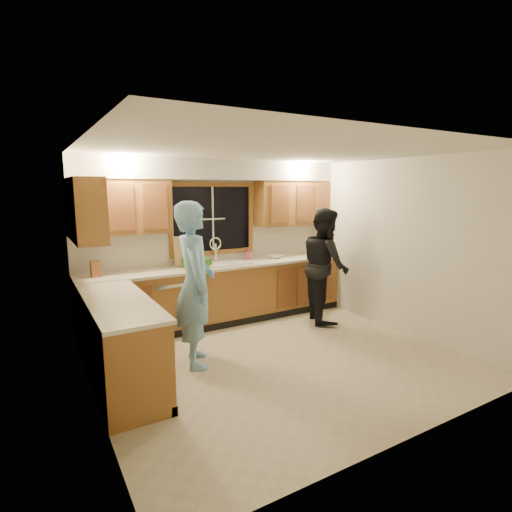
{
  "coord_description": "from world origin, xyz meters",
  "views": [
    {
      "loc": [
        -2.57,
        -3.88,
        2.07
      ],
      "look_at": [
        0.07,
        0.65,
        1.18
      ],
      "focal_mm": 28.0,
      "sensor_mm": 36.0,
      "label": 1
    }
  ],
  "objects_px": {
    "dishwasher": "(169,304)",
    "woman": "(325,265)",
    "sink": "(221,268)",
    "knife_block": "(95,269)",
    "bowl": "(276,256)",
    "man": "(195,285)",
    "soap_bottle": "(249,254)",
    "stove": "(132,362)",
    "dish_crate": "(196,263)"
  },
  "relations": [
    {
      "from": "dishwasher",
      "to": "woman",
      "type": "bearing_deg",
      "value": -17.44
    },
    {
      "from": "sink",
      "to": "knife_block",
      "type": "distance_m",
      "value": 1.82
    },
    {
      "from": "bowl",
      "to": "woman",
      "type": "bearing_deg",
      "value": -61.35
    },
    {
      "from": "man",
      "to": "soap_bottle",
      "type": "xyz_separation_m",
      "value": [
        1.5,
        1.4,
        0.04
      ]
    },
    {
      "from": "sink",
      "to": "woman",
      "type": "distance_m",
      "value": 1.62
    },
    {
      "from": "stove",
      "to": "knife_block",
      "type": "distance_m",
      "value": 1.93
    },
    {
      "from": "stove",
      "to": "soap_bottle",
      "type": "height_order",
      "value": "soap_bottle"
    },
    {
      "from": "dish_crate",
      "to": "soap_bottle",
      "type": "bearing_deg",
      "value": 14.75
    },
    {
      "from": "stove",
      "to": "dish_crate",
      "type": "distance_m",
      "value": 2.26
    },
    {
      "from": "stove",
      "to": "man",
      "type": "height_order",
      "value": "man"
    },
    {
      "from": "woman",
      "to": "dish_crate",
      "type": "distance_m",
      "value": 2.01
    },
    {
      "from": "woman",
      "to": "knife_block",
      "type": "bearing_deg",
      "value": 99.33
    },
    {
      "from": "sink",
      "to": "soap_bottle",
      "type": "bearing_deg",
      "value": 16.99
    },
    {
      "from": "sink",
      "to": "stove",
      "type": "bearing_deg",
      "value": -134.61
    },
    {
      "from": "woman",
      "to": "knife_block",
      "type": "height_order",
      "value": "woman"
    },
    {
      "from": "dishwasher",
      "to": "man",
      "type": "height_order",
      "value": "man"
    },
    {
      "from": "sink",
      "to": "man",
      "type": "bearing_deg",
      "value": -126.74
    },
    {
      "from": "dishwasher",
      "to": "soap_bottle",
      "type": "distance_m",
      "value": 1.57
    },
    {
      "from": "man",
      "to": "dish_crate",
      "type": "distance_m",
      "value": 1.22
    },
    {
      "from": "dishwasher",
      "to": "dish_crate",
      "type": "height_order",
      "value": "dish_crate"
    },
    {
      "from": "man",
      "to": "soap_bottle",
      "type": "bearing_deg",
      "value": -31.54
    },
    {
      "from": "dishwasher",
      "to": "dish_crate",
      "type": "relative_size",
      "value": 2.52
    },
    {
      "from": "sink",
      "to": "stove",
      "type": "distance_m",
      "value": 2.6
    },
    {
      "from": "dish_crate",
      "to": "soap_bottle",
      "type": "relative_size",
      "value": 1.8
    },
    {
      "from": "woman",
      "to": "dish_crate",
      "type": "height_order",
      "value": "woman"
    },
    {
      "from": "woman",
      "to": "man",
      "type": "bearing_deg",
      "value": 123.99
    },
    {
      "from": "dishwasher",
      "to": "woman",
      "type": "relative_size",
      "value": 0.46
    },
    {
      "from": "stove",
      "to": "man",
      "type": "xyz_separation_m",
      "value": [
        0.89,
        0.6,
        0.52
      ]
    },
    {
      "from": "dish_crate",
      "to": "bowl",
      "type": "bearing_deg",
      "value": 5.0
    },
    {
      "from": "dishwasher",
      "to": "bowl",
      "type": "height_order",
      "value": "bowl"
    },
    {
      "from": "knife_block",
      "to": "sink",
      "type": "bearing_deg",
      "value": -6.15
    },
    {
      "from": "stove",
      "to": "woman",
      "type": "bearing_deg",
      "value": 18.54
    },
    {
      "from": "dish_crate",
      "to": "knife_block",
      "type": "bearing_deg",
      "value": 175.24
    },
    {
      "from": "soap_bottle",
      "to": "bowl",
      "type": "xyz_separation_m",
      "value": [
        0.44,
        -0.14,
        -0.06
      ]
    },
    {
      "from": "man",
      "to": "soap_bottle",
      "type": "relative_size",
      "value": 10.74
    },
    {
      "from": "knife_block",
      "to": "bowl",
      "type": "height_order",
      "value": "knife_block"
    },
    {
      "from": "sink",
      "to": "dish_crate",
      "type": "xyz_separation_m",
      "value": [
        -0.45,
        -0.09,
        0.13
      ]
    },
    {
      "from": "man",
      "to": "knife_block",
      "type": "bearing_deg",
      "value": 51.37
    },
    {
      "from": "woman",
      "to": "bowl",
      "type": "bearing_deg",
      "value": 51.03
    },
    {
      "from": "man",
      "to": "soap_bottle",
      "type": "distance_m",
      "value": 2.05
    },
    {
      "from": "sink",
      "to": "bowl",
      "type": "bearing_deg",
      "value": 1.96
    },
    {
      "from": "woman",
      "to": "knife_block",
      "type": "relative_size",
      "value": 8.33
    },
    {
      "from": "knife_block",
      "to": "soap_bottle",
      "type": "height_order",
      "value": "knife_block"
    },
    {
      "from": "man",
      "to": "bowl",
      "type": "xyz_separation_m",
      "value": [
        1.94,
        1.25,
        -0.02
      ]
    },
    {
      "from": "dish_crate",
      "to": "bowl",
      "type": "relative_size",
      "value": 1.37
    },
    {
      "from": "woman",
      "to": "soap_bottle",
      "type": "bearing_deg",
      "value": 65.6
    },
    {
      "from": "woman",
      "to": "dish_crate",
      "type": "relative_size",
      "value": 5.5
    },
    {
      "from": "stove",
      "to": "woman",
      "type": "relative_size",
      "value": 0.5
    },
    {
      "from": "woman",
      "to": "soap_bottle",
      "type": "relative_size",
      "value": 9.91
    },
    {
      "from": "sink",
      "to": "dishwasher",
      "type": "distance_m",
      "value": 0.96
    }
  ]
}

